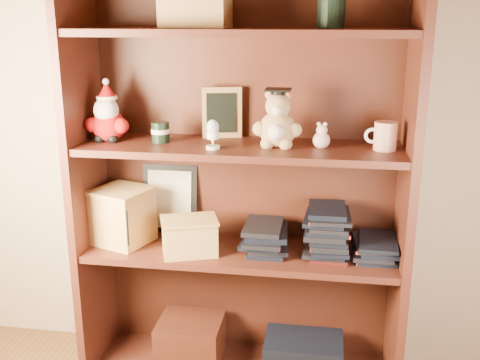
# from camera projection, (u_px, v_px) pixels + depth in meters

# --- Properties ---
(bookcase) EXTENTS (1.20, 0.35, 1.60)m
(bookcase) POSITION_uv_depth(u_px,v_px,m) (241.00, 187.00, 2.09)
(bookcase) COLOR #491F15
(bookcase) RESTS_ON ground
(shelf_lower) EXTENTS (1.14, 0.33, 0.02)m
(shelf_lower) POSITION_uv_depth(u_px,v_px,m) (240.00, 252.00, 2.11)
(shelf_lower) COLOR #491F15
(shelf_lower) RESTS_ON ground
(shelf_upper) EXTENTS (1.14, 0.33, 0.02)m
(shelf_upper) POSITION_uv_depth(u_px,v_px,m) (240.00, 148.00, 1.99)
(shelf_upper) COLOR #491F15
(shelf_upper) RESTS_ON ground
(santa_plush) EXTENTS (0.17, 0.12, 0.23)m
(santa_plush) POSITION_uv_depth(u_px,v_px,m) (108.00, 118.00, 2.03)
(santa_plush) COLOR #A50F0F
(santa_plush) RESTS_ON shelf_upper
(teachers_tin) EXTENTS (0.07, 0.07, 0.07)m
(teachers_tin) POSITION_uv_depth(u_px,v_px,m) (161.00, 132.00, 2.02)
(teachers_tin) COLOR black
(teachers_tin) RESTS_ON shelf_upper
(chalkboard_plaque) EXTENTS (0.15, 0.10, 0.19)m
(chalkboard_plaque) POSITION_uv_depth(u_px,v_px,m) (222.00, 113.00, 2.09)
(chalkboard_plaque) COLOR #9E7547
(chalkboard_plaque) RESTS_ON shelf_upper
(egg_cup) EXTENTS (0.05, 0.05, 0.10)m
(egg_cup) POSITION_uv_depth(u_px,v_px,m) (213.00, 133.00, 1.92)
(egg_cup) COLOR white
(egg_cup) RESTS_ON shelf_upper
(grad_teddy_bear) EXTENTS (0.17, 0.15, 0.21)m
(grad_teddy_bear) POSITION_uv_depth(u_px,v_px,m) (277.00, 124.00, 1.94)
(grad_teddy_bear) COLOR tan
(grad_teddy_bear) RESTS_ON shelf_upper
(pink_figurine) EXTENTS (0.06, 0.06, 0.09)m
(pink_figurine) POSITION_uv_depth(u_px,v_px,m) (322.00, 138.00, 1.94)
(pink_figurine) COLOR beige
(pink_figurine) RESTS_ON shelf_upper
(teacher_mug) EXTENTS (0.11, 0.08, 0.10)m
(teacher_mug) POSITION_uv_depth(u_px,v_px,m) (385.00, 136.00, 1.90)
(teacher_mug) COLOR silver
(teacher_mug) RESTS_ON shelf_upper
(certificate_frame) EXTENTS (0.22, 0.06, 0.28)m
(certificate_frame) POSITION_uv_depth(u_px,v_px,m) (170.00, 199.00, 2.24)
(certificate_frame) COLOR black
(certificate_frame) RESTS_ON shelf_lower
(treats_box) EXTENTS (0.25, 0.25, 0.21)m
(treats_box) POSITION_uv_depth(u_px,v_px,m) (123.00, 215.00, 2.14)
(treats_box) COLOR tan
(treats_box) RESTS_ON shelf_lower
(pencils_box) EXTENTS (0.24, 0.20, 0.13)m
(pencils_box) POSITION_uv_depth(u_px,v_px,m) (189.00, 236.00, 2.05)
(pencils_box) COLOR tan
(pencils_box) RESTS_ON shelf_lower
(book_stack_left) EXTENTS (0.14, 0.20, 0.10)m
(book_stack_left) POSITION_uv_depth(u_px,v_px,m) (266.00, 239.00, 2.08)
(book_stack_left) COLOR black
(book_stack_left) RESTS_ON shelf_lower
(book_stack_mid) EXTENTS (0.14, 0.20, 0.18)m
(book_stack_mid) POSITION_uv_depth(u_px,v_px,m) (327.00, 232.00, 2.03)
(book_stack_mid) COLOR black
(book_stack_mid) RESTS_ON shelf_lower
(book_stack_right) EXTENTS (0.14, 0.20, 0.08)m
(book_stack_right) POSITION_uv_depth(u_px,v_px,m) (374.00, 247.00, 2.02)
(book_stack_right) COLOR black
(book_stack_right) RESTS_ON shelf_lower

